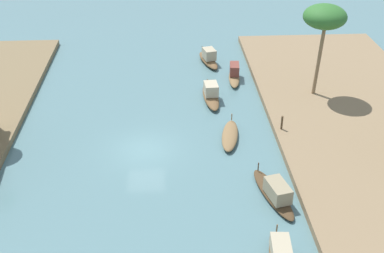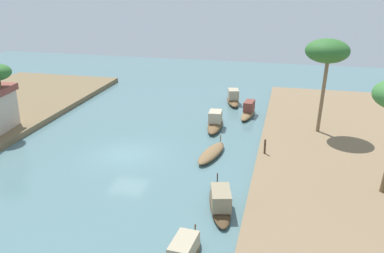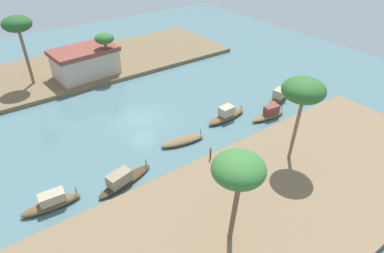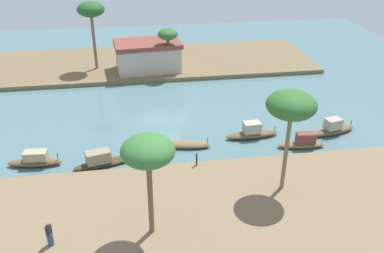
{
  "view_description": "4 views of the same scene",
  "coord_description": "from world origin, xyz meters",
  "px_view_note": "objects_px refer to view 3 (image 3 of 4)",
  "views": [
    {
      "loc": [
        -27.32,
        -1.56,
        17.9
      ],
      "look_at": [
        0.81,
        -3.15,
        1.19
      ],
      "focal_mm": 46.5,
      "sensor_mm": 36.0,
      "label": 1
    },
    {
      "loc": [
        -24.67,
        -10.53,
        11.68
      ],
      "look_at": [
        3.57,
        -3.78,
        1.12
      ],
      "focal_mm": 39.13,
      "sensor_mm": 36.0,
      "label": 2
    },
    {
      "loc": [
        -11.98,
        -25.36,
        17.2
      ],
      "look_at": [
        2.91,
        -4.59,
        0.43
      ],
      "focal_mm": 30.93,
      "sensor_mm": 36.0,
      "label": 3
    },
    {
      "loc": [
        -3.15,
        -35.81,
        17.4
      ],
      "look_at": [
        1.82,
        -4.16,
        1.03
      ],
      "focal_mm": 40.51,
      "sensor_mm": 36.0,
      "label": 4
    }
  ],
  "objects_px": {
    "palm_tree_left_near": "(238,171)",
    "sampan_downstream_large": "(183,141)",
    "mooring_post": "(210,153)",
    "palm_tree_left_far": "(303,91)",
    "sampan_with_tall_canopy": "(227,115)",
    "sampan_upstream_small": "(279,97)",
    "palm_tree_right_tall": "(17,25)",
    "palm_tree_right_short": "(105,40)",
    "sampan_foreground": "(123,180)",
    "riverside_building": "(85,62)",
    "sampan_near_left_bank": "(269,114)",
    "sampan_with_red_awning": "(52,202)"
  },
  "relations": [
    {
      "from": "sampan_near_left_bank",
      "to": "palm_tree_right_tall",
      "type": "distance_m",
      "value": 27.55
    },
    {
      "from": "sampan_with_tall_canopy",
      "to": "palm_tree_left_far",
      "type": "bearing_deg",
      "value": -94.84
    },
    {
      "from": "palm_tree_right_tall",
      "to": "riverside_building",
      "type": "distance_m",
      "value": 7.86
    },
    {
      "from": "palm_tree_left_near",
      "to": "palm_tree_left_far",
      "type": "relative_size",
      "value": 0.9
    },
    {
      "from": "sampan_downstream_large",
      "to": "sampan_upstream_small",
      "type": "distance_m",
      "value": 12.79
    },
    {
      "from": "sampan_upstream_small",
      "to": "sampan_with_red_awning",
      "type": "bearing_deg",
      "value": 169.18
    },
    {
      "from": "sampan_downstream_large",
      "to": "riverside_building",
      "type": "distance_m",
      "value": 18.01
    },
    {
      "from": "sampan_upstream_small",
      "to": "palm_tree_right_tall",
      "type": "height_order",
      "value": "palm_tree_right_tall"
    },
    {
      "from": "sampan_downstream_large",
      "to": "riverside_building",
      "type": "xyz_separation_m",
      "value": [
        -1.8,
        17.82,
        1.89
      ]
    },
    {
      "from": "palm_tree_right_short",
      "to": "sampan_near_left_bank",
      "type": "bearing_deg",
      "value": -63.49
    },
    {
      "from": "palm_tree_left_near",
      "to": "palm_tree_right_tall",
      "type": "height_order",
      "value": "palm_tree_right_tall"
    },
    {
      "from": "sampan_downstream_large",
      "to": "palm_tree_right_short",
      "type": "height_order",
      "value": "palm_tree_right_short"
    },
    {
      "from": "sampan_with_tall_canopy",
      "to": "sampan_downstream_large",
      "type": "height_order",
      "value": "sampan_with_tall_canopy"
    },
    {
      "from": "sampan_with_red_awning",
      "to": "palm_tree_left_near",
      "type": "bearing_deg",
      "value": -44.6
    },
    {
      "from": "sampan_near_left_bank",
      "to": "palm_tree_left_near",
      "type": "relative_size",
      "value": 0.62
    },
    {
      "from": "sampan_downstream_large",
      "to": "palm_tree_left_near",
      "type": "distance_m",
      "value": 12.32
    },
    {
      "from": "sampan_with_red_awning",
      "to": "sampan_downstream_large",
      "type": "relative_size",
      "value": 0.98
    },
    {
      "from": "sampan_downstream_large",
      "to": "palm_tree_left_far",
      "type": "distance_m",
      "value": 11.05
    },
    {
      "from": "palm_tree_left_far",
      "to": "sampan_near_left_bank",
      "type": "bearing_deg",
      "value": 56.72
    },
    {
      "from": "palm_tree_left_near",
      "to": "palm_tree_right_short",
      "type": "bearing_deg",
      "value": 81.8
    },
    {
      "from": "palm_tree_left_near",
      "to": "sampan_downstream_large",
      "type": "bearing_deg",
      "value": 71.59
    },
    {
      "from": "mooring_post",
      "to": "riverside_building",
      "type": "height_order",
      "value": "riverside_building"
    },
    {
      "from": "sampan_with_tall_canopy",
      "to": "palm_tree_left_far",
      "type": "distance_m",
      "value": 10.05
    },
    {
      "from": "sampan_foreground",
      "to": "sampan_downstream_large",
      "type": "xyz_separation_m",
      "value": [
        6.55,
        1.74,
        -0.21
      ]
    },
    {
      "from": "palm_tree_left_near",
      "to": "sampan_upstream_small",
      "type": "bearing_deg",
      "value": 33.52
    },
    {
      "from": "sampan_with_tall_canopy",
      "to": "palm_tree_right_short",
      "type": "xyz_separation_m",
      "value": [
        -5.34,
        15.54,
        4.24
      ]
    },
    {
      "from": "mooring_post",
      "to": "palm_tree_right_short",
      "type": "xyz_separation_m",
      "value": [
        0.1,
        19.88,
        3.76
      ]
    },
    {
      "from": "sampan_downstream_large",
      "to": "palm_tree_right_tall",
      "type": "distance_m",
      "value": 21.74
    },
    {
      "from": "sampan_downstream_large",
      "to": "palm_tree_right_short",
      "type": "relative_size",
      "value": 0.82
    },
    {
      "from": "palm_tree_left_far",
      "to": "palm_tree_right_short",
      "type": "bearing_deg",
      "value": 102.24
    },
    {
      "from": "sampan_upstream_small",
      "to": "sampan_near_left_bank",
      "type": "xyz_separation_m",
      "value": [
        -3.5,
        -1.86,
        -0.02
      ]
    },
    {
      "from": "mooring_post",
      "to": "palm_tree_left_far",
      "type": "distance_m",
      "value": 8.46
    },
    {
      "from": "sampan_foreground",
      "to": "riverside_building",
      "type": "xyz_separation_m",
      "value": [
        4.75,
        19.56,
        1.68
      ]
    },
    {
      "from": "sampan_upstream_small",
      "to": "palm_tree_right_short",
      "type": "xyz_separation_m",
      "value": [
        -12.39,
        15.97,
        4.22
      ]
    },
    {
      "from": "sampan_with_red_awning",
      "to": "palm_tree_left_far",
      "type": "xyz_separation_m",
      "value": [
        17.02,
        -6.25,
        6.03
      ]
    },
    {
      "from": "sampan_foreground",
      "to": "mooring_post",
      "type": "xyz_separation_m",
      "value": [
        6.84,
        -1.81,
        0.5
      ]
    },
    {
      "from": "sampan_near_left_bank",
      "to": "palm_tree_right_short",
      "type": "distance_m",
      "value": 20.37
    },
    {
      "from": "sampan_upstream_small",
      "to": "palm_tree_right_short",
      "type": "height_order",
      "value": "palm_tree_right_short"
    },
    {
      "from": "sampan_upstream_small",
      "to": "palm_tree_right_tall",
      "type": "relative_size",
      "value": 0.55
    },
    {
      "from": "sampan_near_left_bank",
      "to": "riverside_building",
      "type": "relative_size",
      "value": 0.5
    },
    {
      "from": "sampan_with_red_awning",
      "to": "sampan_upstream_small",
      "type": "relative_size",
      "value": 0.97
    },
    {
      "from": "sampan_near_left_bank",
      "to": "palm_tree_right_short",
      "type": "xyz_separation_m",
      "value": [
        -8.89,
        17.83,
        4.25
      ]
    },
    {
      "from": "sampan_with_red_awning",
      "to": "palm_tree_left_near",
      "type": "height_order",
      "value": "palm_tree_left_near"
    },
    {
      "from": "mooring_post",
      "to": "palm_tree_left_near",
      "type": "height_order",
      "value": "palm_tree_left_near"
    },
    {
      "from": "sampan_with_red_awning",
      "to": "palm_tree_left_near",
      "type": "relative_size",
      "value": 0.64
    },
    {
      "from": "sampan_foreground",
      "to": "palm_tree_right_short",
      "type": "height_order",
      "value": "palm_tree_right_short"
    },
    {
      "from": "sampan_with_tall_canopy",
      "to": "sampan_near_left_bank",
      "type": "xyz_separation_m",
      "value": [
        3.55,
        -2.29,
        -0.0
      ]
    },
    {
      "from": "sampan_downstream_large",
      "to": "palm_tree_right_short",
      "type": "distance_m",
      "value": 16.94
    },
    {
      "from": "sampan_downstream_large",
      "to": "palm_tree_right_tall",
      "type": "bearing_deg",
      "value": 122.58
    },
    {
      "from": "sampan_with_tall_canopy",
      "to": "sampan_upstream_small",
      "type": "distance_m",
      "value": 7.06
    }
  ]
}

